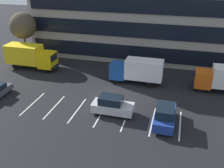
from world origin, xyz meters
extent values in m
plane|color=black|center=(0.00, 0.00, 0.00)|extent=(120.00, 120.00, 0.00)
cube|color=gray|center=(0.00, 18.00, 9.00)|extent=(34.44, 13.53, 18.00)
cube|color=black|center=(0.00, 11.17, 1.98)|extent=(33.07, 0.16, 2.30)
cube|color=black|center=(0.00, 11.17, 5.58)|extent=(33.07, 0.16, 2.30)
cube|color=black|center=(0.00, 11.17, 9.18)|extent=(33.07, 0.16, 2.30)
cube|color=silver|center=(-8.40, -4.22, 0.00)|extent=(0.14, 5.40, 0.01)
cube|color=silver|center=(-5.60, -4.22, 0.00)|extent=(0.14, 5.40, 0.01)
cube|color=silver|center=(-2.80, -4.22, 0.00)|extent=(0.14, 5.40, 0.01)
cube|color=silver|center=(0.00, -4.22, 0.00)|extent=(0.14, 5.40, 0.01)
cube|color=silver|center=(2.80, -4.22, 0.00)|extent=(0.14, 5.40, 0.01)
cube|color=silver|center=(5.60, -4.22, 0.00)|extent=(0.14, 5.40, 0.01)
cube|color=silver|center=(8.40, -4.22, 0.00)|extent=(0.14, 5.40, 0.01)
cube|color=#194799|center=(-0.29, 4.73, 1.52)|extent=(2.08, 2.27, 2.08)
cube|color=black|center=(-1.32, 4.73, 1.93)|extent=(0.06, 1.91, 0.92)
cube|color=white|center=(3.21, 4.73, 2.04)|extent=(4.92, 2.37, 2.56)
cube|color=black|center=(-1.38, 4.73, 0.62)|extent=(0.19, 2.27, 0.38)
cylinder|color=black|center=(-0.29, 3.76, 0.47)|extent=(0.95, 0.28, 0.95)
cylinder|color=black|center=(-0.29, 5.71, 0.47)|extent=(0.95, 0.28, 0.95)
cylinder|color=black|center=(4.19, 3.76, 0.47)|extent=(0.95, 0.28, 0.95)
cylinder|color=black|center=(4.19, 5.71, 0.47)|extent=(0.95, 0.28, 0.95)
cube|color=yellow|center=(-11.50, 5.65, 1.66)|extent=(2.28, 2.48, 2.28)
cube|color=black|center=(-10.38, 5.65, 2.11)|extent=(0.06, 2.09, 1.00)
cube|color=yellow|center=(-15.33, 5.65, 2.23)|extent=(5.38, 2.59, 2.80)
cube|color=black|center=(-10.31, 5.65, 0.67)|extent=(0.21, 2.48, 0.41)
cylinder|color=black|center=(-11.50, 6.71, 0.52)|extent=(1.04, 0.31, 1.04)
cylinder|color=black|center=(-11.50, 4.58, 0.52)|extent=(1.04, 0.31, 1.04)
cylinder|color=black|center=(-16.41, 6.71, 0.52)|extent=(1.04, 0.31, 1.04)
cylinder|color=black|center=(-16.41, 4.58, 0.52)|extent=(1.04, 0.31, 1.04)
cube|color=#D85914|center=(10.77, 4.95, 1.51)|extent=(2.08, 2.27, 2.08)
cube|color=black|center=(9.75, 4.95, 1.93)|extent=(0.06, 1.91, 0.91)
cube|color=black|center=(9.69, 4.95, 0.61)|extent=(0.19, 2.27, 0.38)
cylinder|color=black|center=(10.77, 3.97, 0.47)|extent=(0.94, 0.28, 0.94)
cylinder|color=black|center=(10.77, 5.92, 0.47)|extent=(0.94, 0.28, 0.94)
cube|color=silver|center=(1.20, -3.80, 0.74)|extent=(4.50, 1.91, 0.93)
cube|color=black|center=(0.98, -3.80, 1.62)|extent=(2.48, 1.68, 0.83)
cylinder|color=black|center=(2.65, -2.97, 0.33)|extent=(0.67, 0.22, 0.67)
cylinder|color=black|center=(2.65, -4.64, 0.33)|extent=(0.67, 0.22, 0.67)
cylinder|color=black|center=(-0.24, -2.97, 0.33)|extent=(0.67, 0.22, 0.67)
cylinder|color=black|center=(-0.24, -4.64, 0.33)|extent=(0.67, 0.22, 0.67)
cube|color=navy|center=(6.80, -4.33, 0.78)|extent=(2.01, 4.74, 0.98)
cube|color=black|center=(6.80, -4.56, 1.71)|extent=(1.77, 2.61, 0.88)
cylinder|color=black|center=(5.92, -2.81, 0.35)|extent=(0.23, 0.70, 0.70)
cylinder|color=black|center=(7.68, -2.81, 0.35)|extent=(0.23, 0.70, 0.70)
cylinder|color=black|center=(5.92, -5.84, 0.35)|extent=(0.23, 0.70, 0.70)
cylinder|color=black|center=(7.68, -5.84, 0.35)|extent=(0.23, 0.70, 0.70)
cylinder|color=black|center=(-12.73, -2.40, 0.30)|extent=(0.22, 0.60, 0.60)
cylinder|color=#473323|center=(-17.00, 8.80, 2.06)|extent=(0.28, 0.28, 4.11)
sphere|color=#4C4233|center=(-17.00, 8.80, 5.75)|extent=(4.18, 4.18, 4.18)
camera|label=1|loc=(7.53, -27.40, 15.24)|focal=41.92mm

